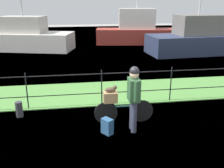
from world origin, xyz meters
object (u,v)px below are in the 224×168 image
object	(u,v)px
cyclist_person	(134,93)
mooring_bollard	(19,109)
bicycle_main	(123,111)
moored_boat_mid	(196,39)
wooden_crate	(110,97)
moored_boat_near	(25,38)
terrier_dog	(111,89)
backpack_on_paving	(107,126)
moored_boat_far	(137,31)

from	to	relation	value
cyclist_person	mooring_bollard	xyz separation A→B (m)	(-3.01, 1.26, -0.78)
bicycle_main	moored_boat_mid	distance (m)	10.68
mooring_bollard	moored_boat_mid	size ratio (longest dim) A/B	0.07
wooden_crate	moored_boat_near	distance (m)	12.15
moored_boat_mid	moored_boat_near	bearing A→B (deg)	165.30
terrier_dog	wooden_crate	bearing A→B (deg)	179.22
cyclist_person	backpack_on_paving	distance (m)	1.05
moored_boat_mid	bicycle_main	bearing A→B (deg)	-125.93
moored_boat_near	cyclist_person	bearing A→B (deg)	-68.86
mooring_bollard	moored_boat_near	size ratio (longest dim) A/B	0.07
terrier_dog	bicycle_main	bearing A→B (deg)	-0.78
wooden_crate	moored_boat_near	world-z (taller)	moored_boat_near
terrier_dog	backpack_on_paving	world-z (taller)	terrier_dog
moored_boat_near	moored_boat_far	bearing A→B (deg)	9.16
mooring_bollard	bicycle_main	bearing A→B (deg)	-15.76
bicycle_main	cyclist_person	xyz separation A→B (m)	(0.16, -0.45, 0.67)
cyclist_person	moored_boat_near	distance (m)	12.76
backpack_on_paving	moored_boat_near	size ratio (longest dim) A/B	0.06
terrier_dog	cyclist_person	world-z (taller)	cyclist_person
terrier_dog	moored_boat_near	world-z (taller)	moored_boat_near
cyclist_person	moored_boat_mid	bearing A→B (deg)	56.15
backpack_on_paving	moored_boat_near	bearing A→B (deg)	161.68
backpack_on_paving	terrier_dog	bearing A→B (deg)	124.80
bicycle_main	terrier_dog	size ratio (longest dim) A/B	5.06
bicycle_main	terrier_dog	world-z (taller)	terrier_dog
backpack_on_paving	mooring_bollard	xyz separation A→B (m)	(-2.34, 1.34, 0.02)
wooden_crate	backpack_on_paving	world-z (taller)	wooden_crate
cyclist_person	terrier_dog	bearing A→B (deg)	136.88
moored_boat_far	wooden_crate	bearing A→B (deg)	-106.72
wooden_crate	mooring_bollard	world-z (taller)	wooden_crate
wooden_crate	backpack_on_paving	size ratio (longest dim) A/B	0.89
backpack_on_paving	moored_boat_mid	world-z (taller)	moored_boat_mid
moored_boat_mid	terrier_dog	bearing A→B (deg)	-127.33
cyclist_person	backpack_on_paving	size ratio (longest dim) A/B	4.21
bicycle_main	wooden_crate	size ratio (longest dim) A/B	4.47
mooring_bollard	moored_boat_mid	bearing A→B (deg)	40.69
mooring_bollard	backpack_on_paving	bearing A→B (deg)	-29.66
terrier_dog	cyclist_person	size ratio (longest dim) A/B	0.19
backpack_on_paving	bicycle_main	bearing A→B (deg)	99.90
wooden_crate	mooring_bollard	size ratio (longest dim) A/B	0.80
cyclist_person	backpack_on_paving	world-z (taller)	cyclist_person
cyclist_person	mooring_bollard	distance (m)	3.36
moored_boat_near	mooring_bollard	bearing A→B (deg)	-81.52
terrier_dog	moored_boat_far	bearing A→B (deg)	73.38
cyclist_person	moored_boat_near	size ratio (longest dim) A/B	0.25
cyclist_person	mooring_bollard	size ratio (longest dim) A/B	3.75
moored_boat_near	backpack_on_paving	bearing A→B (deg)	-71.83
terrier_dog	mooring_bollard	world-z (taller)	terrier_dog
mooring_bollard	moored_boat_near	distance (m)	10.77
terrier_dog	moored_boat_far	xyz separation A→B (m)	(3.79, 12.72, -0.04)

